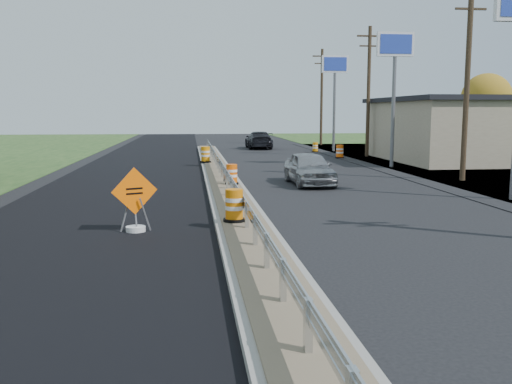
{
  "coord_description": "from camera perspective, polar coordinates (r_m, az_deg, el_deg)",
  "views": [
    {
      "loc": [
        -1.46,
        -16.86,
        3.28
      ],
      "look_at": [
        0.32,
        -1.43,
        1.1
      ],
      "focal_mm": 40.0,
      "sensor_mm": 36.0,
      "label": 1
    }
  ],
  "objects": [
    {
      "name": "car_silver",
      "position": [
        26.09,
        5.35,
        2.39
      ],
      "size": [
        1.89,
        4.44,
        1.5
      ],
      "primitive_type": "imported",
      "rotation": [
        0.0,
        0.0,
        0.03
      ],
      "color": "#A3A4A8",
      "rests_on": "ground"
    },
    {
      "name": "barrel_shoulder_far",
      "position": [
        47.57,
        5.94,
        4.46
      ],
      "size": [
        0.54,
        0.54,
        0.8
      ],
      "color": "black",
      "rests_on": "ground"
    },
    {
      "name": "milled_overlay",
      "position": [
        27.22,
        -12.72,
        0.89
      ],
      "size": [
        7.2,
        120.0,
        0.01
      ],
      "primitive_type": "cube",
      "color": "black",
      "rests_on": "ground"
    },
    {
      "name": "pylon_sign_mid",
      "position": [
        35.12,
        13.73,
        12.99
      ],
      "size": [
        2.2,
        0.3,
        7.9
      ],
      "color": "slate",
      "rests_on": "ground"
    },
    {
      "name": "guardrail",
      "position": [
        26.03,
        -3.33,
        2.35
      ],
      "size": [
        0.1,
        46.15,
        0.72
      ],
      "color": "silver",
      "rests_on": "median"
    },
    {
      "name": "ground",
      "position": [
        17.24,
        -1.59,
        -2.98
      ],
      "size": [
        140.0,
        140.0,
        0.0
      ],
      "primitive_type": "plane",
      "color": "black",
      "rests_on": "ground"
    },
    {
      "name": "barrel_median_near",
      "position": [
        16.01,
        -2.19,
        -1.41
      ],
      "size": [
        0.62,
        0.62,
        0.91
      ],
      "color": "black",
      "rests_on": "median"
    },
    {
      "name": "utility_pole_north",
      "position": [
        57.37,
        6.58,
        9.6
      ],
      "size": [
        1.9,
        0.26,
        9.4
      ],
      "color": "#473523",
      "rests_on": "ground"
    },
    {
      "name": "utility_pole_smid",
      "position": [
        28.98,
        20.38,
        10.77
      ],
      "size": [
        1.9,
        0.26,
        9.4
      ],
      "color": "#473523",
      "rests_on": "ground"
    },
    {
      "name": "median",
      "position": [
        25.11,
        -3.18,
        0.73
      ],
      "size": [
        1.6,
        55.0,
        0.23
      ],
      "color": "gray",
      "rests_on": "ground"
    },
    {
      "name": "barrel_median_far",
      "position": [
        34.95,
        -5.07,
        3.72
      ],
      "size": [
        0.66,
        0.66,
        0.97
      ],
      "color": "black",
      "rests_on": "median"
    },
    {
      "name": "tree_far_yellow",
      "position": [
        57.82,
        22.05,
        8.67
      ],
      "size": [
        4.62,
        4.62,
        6.86
      ],
      "color": "#473523",
      "rests_on": "ground"
    },
    {
      "name": "utility_pole_nmid",
      "position": [
        42.9,
        11.19,
        10.05
      ],
      "size": [
        1.9,
        0.26,
        9.4
      ],
      "color": "#473523",
      "rests_on": "ground"
    },
    {
      "name": "car_dark_far",
      "position": [
        51.86,
        0.28,
        5.22
      ],
      "size": [
        2.23,
        5.36,
        1.55
      ],
      "primitive_type": "imported",
      "rotation": [
        0.0,
        0.0,
        3.13
      ],
      "color": "black",
      "rests_on": "ground"
    },
    {
      "name": "pylon_sign_north",
      "position": [
        48.47,
        7.89,
        11.7
      ],
      "size": [
        2.2,
        0.3,
        7.9
      ],
      "color": "slate",
      "rests_on": "ground"
    },
    {
      "name": "caution_sign",
      "position": [
        16.05,
        -11.98,
        -2.33
      ],
      "size": [
        1.2,
        0.56,
        1.79
      ],
      "rotation": [
        0.0,
        0.0,
        0.42
      ],
      "color": "white",
      "rests_on": "ground"
    },
    {
      "name": "barrel_shoulder_mid",
      "position": [
        41.42,
        8.37,
        4.0
      ],
      "size": [
        0.65,
        0.65,
        0.95
      ],
      "color": "black",
      "rests_on": "ground"
    },
    {
      "name": "barrel_median_mid",
      "position": [
        24.29,
        -2.44,
        1.74
      ],
      "size": [
        0.58,
        0.58,
        0.85
      ],
      "color": "black",
      "rests_on": "median"
    }
  ]
}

